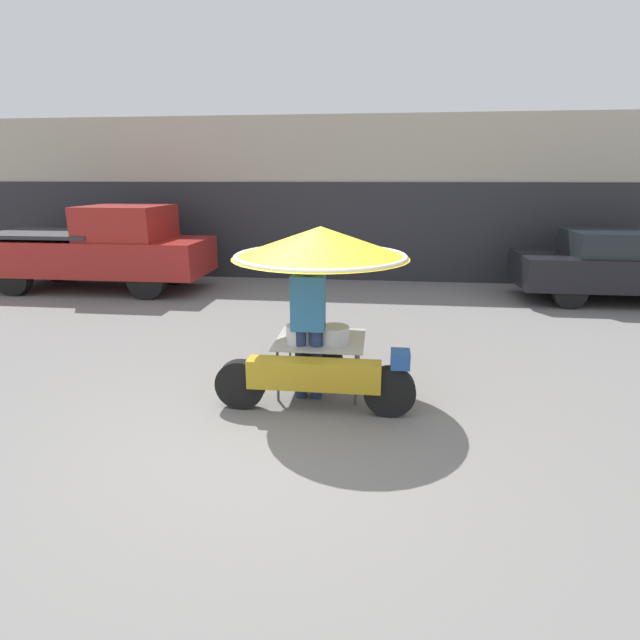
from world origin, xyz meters
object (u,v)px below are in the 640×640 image
at_px(vendor_person, 308,320).
at_px(vendor_motorcycle_cart, 320,263).
at_px(parked_car, 630,266).
at_px(pickup_truck, 101,249).

bearing_deg(vendor_person, vendor_motorcycle_cart, 59.43).
distance_m(vendor_motorcycle_cart, parked_car, 7.87).
xyz_separation_m(vendor_motorcycle_cart, vendor_person, (-0.12, -0.20, -0.62)).
relative_size(parked_car, pickup_truck, 0.89).
height_order(vendor_person, parked_car, vendor_person).
distance_m(vendor_person, parked_car, 8.05).
relative_size(vendor_motorcycle_cart, vendor_person, 1.31).
height_order(vendor_person, pickup_truck, pickup_truck).
bearing_deg(parked_car, pickup_truck, -179.12).
height_order(parked_car, pickup_truck, pickup_truck).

